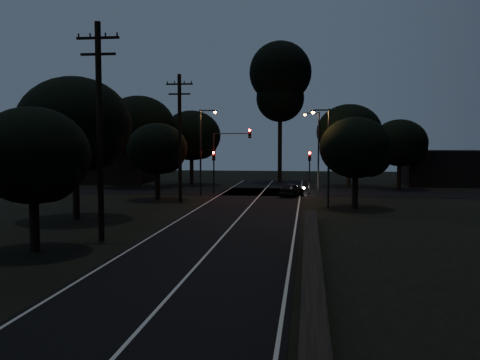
# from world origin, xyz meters

# --- Properties ---
(road_surface) EXTENTS (60.00, 70.00, 0.03)m
(road_surface) POSITION_xyz_m (0.00, 31.12, 0.01)
(road_surface) COLOR black
(road_surface) RESTS_ON ground
(retaining_wall) EXTENTS (6.93, 26.00, 1.60)m
(retaining_wall) POSITION_xyz_m (7.74, 3.00, 0.62)
(retaining_wall) COLOR black
(retaining_wall) RESTS_ON ground
(utility_pole_mid) EXTENTS (2.20, 0.30, 11.00)m
(utility_pole_mid) POSITION_xyz_m (-6.00, 15.00, 5.74)
(utility_pole_mid) COLOR black
(utility_pole_mid) RESTS_ON ground
(utility_pole_far) EXTENTS (2.20, 0.30, 10.50)m
(utility_pole_far) POSITION_xyz_m (-6.00, 32.00, 5.48)
(utility_pole_far) COLOR black
(utility_pole_far) RESTS_ON ground
(tree_left_b) EXTENTS (5.22, 5.22, 6.64)m
(tree_left_b) POSITION_xyz_m (-7.82, 11.89, 4.30)
(tree_left_b) COLOR black
(tree_left_b) RESTS_ON ground
(tree_left_c) EXTENTS (7.29, 7.29, 9.21)m
(tree_left_c) POSITION_xyz_m (-10.24, 21.85, 5.96)
(tree_left_c) COLOR black
(tree_left_c) RESTS_ON ground
(tree_left_d) EXTENTS (5.23, 5.23, 6.64)m
(tree_left_d) POSITION_xyz_m (-8.31, 33.89, 4.30)
(tree_left_d) COLOR black
(tree_left_d) RESTS_ON ground
(tree_far_nw) EXTENTS (6.80, 6.80, 8.62)m
(tree_far_nw) POSITION_xyz_m (-8.76, 49.86, 5.58)
(tree_far_nw) COLOR black
(tree_far_nw) RESTS_ON ground
(tree_far_w) EXTENTS (7.87, 7.87, 10.03)m
(tree_far_w) POSITION_xyz_m (-13.72, 45.84, 6.52)
(tree_far_w) COLOR black
(tree_far_w) RESTS_ON ground
(tree_far_ne) EXTENTS (7.27, 7.27, 9.19)m
(tree_far_ne) POSITION_xyz_m (9.26, 49.85, 5.95)
(tree_far_ne) COLOR black
(tree_far_ne) RESTS_ON ground
(tree_far_e) EXTENTS (5.80, 5.80, 7.36)m
(tree_far_e) POSITION_xyz_m (14.21, 46.88, 4.77)
(tree_far_e) COLOR black
(tree_far_e) RESTS_ON ground
(tree_right_a) EXTENTS (5.41, 5.41, 6.88)m
(tree_right_a) POSITION_xyz_m (8.19, 29.89, 4.46)
(tree_right_a) COLOR black
(tree_right_a) RESTS_ON ground
(tall_pine) EXTENTS (7.58, 7.58, 17.22)m
(tall_pine) POSITION_xyz_m (1.00, 55.00, 12.43)
(tall_pine) COLOR black
(tall_pine) RESTS_ON ground
(building_left) EXTENTS (10.00, 8.00, 4.40)m
(building_left) POSITION_xyz_m (-20.00, 52.00, 2.20)
(building_left) COLOR black
(building_left) RESTS_ON ground
(building_right) EXTENTS (9.00, 7.00, 4.00)m
(building_right) POSITION_xyz_m (20.00, 53.00, 2.00)
(building_right) COLOR black
(building_right) RESTS_ON ground
(signal_left) EXTENTS (0.28, 0.35, 4.10)m
(signal_left) POSITION_xyz_m (-4.60, 39.99, 2.84)
(signal_left) COLOR black
(signal_left) RESTS_ON ground
(signal_right) EXTENTS (0.28, 0.35, 4.10)m
(signal_right) POSITION_xyz_m (4.60, 39.99, 2.84)
(signal_right) COLOR black
(signal_right) RESTS_ON ground
(signal_mast) EXTENTS (3.70, 0.35, 6.25)m
(signal_mast) POSITION_xyz_m (-2.91, 39.99, 4.34)
(signal_mast) COLOR black
(signal_mast) RESTS_ON ground
(streetlight_a) EXTENTS (1.66, 0.26, 8.00)m
(streetlight_a) POSITION_xyz_m (-5.31, 38.00, 4.64)
(streetlight_a) COLOR black
(streetlight_a) RESTS_ON ground
(streetlight_b) EXTENTS (1.66, 0.26, 8.00)m
(streetlight_b) POSITION_xyz_m (5.31, 44.00, 4.64)
(streetlight_b) COLOR black
(streetlight_b) RESTS_ON ground
(streetlight_c) EXTENTS (1.46, 0.26, 7.50)m
(streetlight_c) POSITION_xyz_m (5.83, 30.00, 4.35)
(streetlight_c) COLOR black
(streetlight_c) RESTS_ON ground
(car) EXTENTS (2.50, 3.95, 1.25)m
(car) POSITION_xyz_m (2.99, 38.14, 0.63)
(car) COLOR black
(car) RESTS_ON ground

